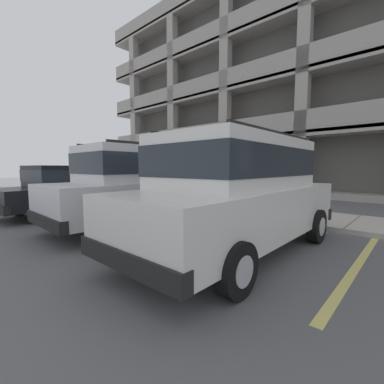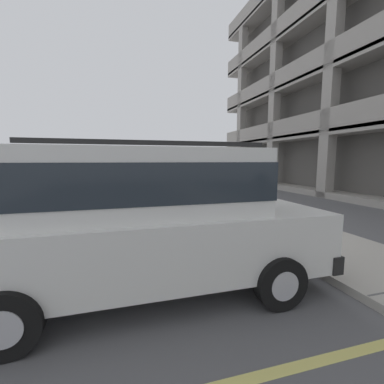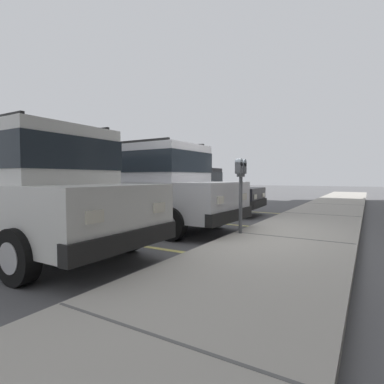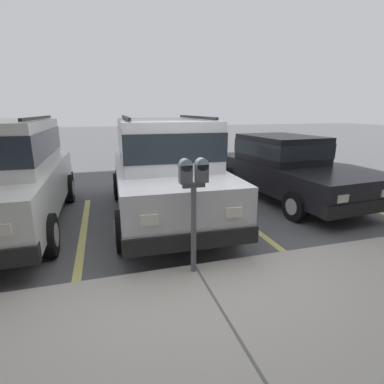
{
  "view_description": "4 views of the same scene",
  "coord_description": "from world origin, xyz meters",
  "px_view_note": "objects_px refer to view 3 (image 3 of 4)",
  "views": [
    {
      "loc": [
        5.24,
        -6.23,
        1.48
      ],
      "look_at": [
        0.17,
        -0.59,
        0.76
      ],
      "focal_mm": 24.0,
      "sensor_mm": 36.0,
      "label": 1
    },
    {
      "loc": [
        6.32,
        -2.76,
        1.82
      ],
      "look_at": [
        -0.35,
        -0.85,
        0.96
      ],
      "focal_mm": 24.0,
      "sensor_mm": 36.0,
      "label": 2
    },
    {
      "loc": [
        5.63,
        2.53,
        1.23
      ],
      "look_at": [
        -0.29,
        -0.97,
        0.89
      ],
      "focal_mm": 28.0,
      "sensor_mm": 36.0,
      "label": 3
    },
    {
      "loc": [
        1.06,
        3.7,
        2.14
      ],
      "look_at": [
        -0.31,
        -0.93,
        0.82
      ],
      "focal_mm": 28.0,
      "sensor_mm": 36.0,
      "label": 4
    }
  ],
  "objects_px": {
    "parking_meter_near": "(241,178)",
    "red_sedan": "(192,189)",
    "silver_suv": "(144,183)",
    "dark_hatchback": "(21,186)"
  },
  "relations": [
    {
      "from": "red_sedan",
      "to": "parking_meter_near",
      "type": "height_order",
      "value": "parking_meter_near"
    },
    {
      "from": "red_sedan",
      "to": "dark_hatchback",
      "type": "bearing_deg",
      "value": -1.47
    },
    {
      "from": "silver_suv",
      "to": "red_sedan",
      "type": "height_order",
      "value": "silver_suv"
    },
    {
      "from": "parking_meter_near",
      "to": "red_sedan",
      "type": "bearing_deg",
      "value": -137.08
    },
    {
      "from": "dark_hatchback",
      "to": "red_sedan",
      "type": "bearing_deg",
      "value": -176.9
    },
    {
      "from": "red_sedan",
      "to": "dark_hatchback",
      "type": "relative_size",
      "value": 0.96
    },
    {
      "from": "silver_suv",
      "to": "dark_hatchback",
      "type": "xyz_separation_m",
      "value": [
        2.91,
        -0.16,
        0.0
      ]
    },
    {
      "from": "silver_suv",
      "to": "dark_hatchback",
      "type": "bearing_deg",
      "value": -1.56
    },
    {
      "from": "silver_suv",
      "to": "red_sedan",
      "type": "relative_size",
      "value": 1.05
    },
    {
      "from": "silver_suv",
      "to": "red_sedan",
      "type": "bearing_deg",
      "value": -169.67
    }
  ]
}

